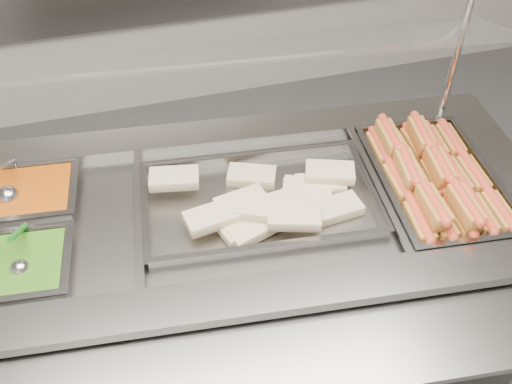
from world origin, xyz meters
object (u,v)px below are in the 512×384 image
object	(u,v)px
steam_counter	(242,291)
pan_wraps	(259,203)
pan_hotdogs	(434,186)
ladle	(8,195)
sneeze_guard	(226,54)
serving_spoon	(20,262)

from	to	relation	value
steam_counter	pan_wraps	xyz separation A→B (m)	(0.06, -0.01, 0.45)
pan_hotdogs	ladle	xyz separation A→B (m)	(-1.36, 0.29, 0.05)
sneeze_guard	pan_wraps	xyz separation A→B (m)	(0.04, -0.24, -0.41)
steam_counter	pan_hotdogs	bearing A→B (deg)	-6.34
ladle	serving_spoon	bearing A→B (deg)	-82.33
pan_hotdogs	sneeze_guard	bearing A→B (deg)	154.38
pan_wraps	serving_spoon	bearing A→B (deg)	-173.82
serving_spoon	steam_counter	bearing A→B (deg)	7.36
sneeze_guard	serving_spoon	bearing A→B (deg)	-155.41
ladle	serving_spoon	xyz separation A→B (m)	(0.04, -0.30, 0.00)
sneeze_guard	serving_spoon	distance (m)	0.85
steam_counter	pan_wraps	bearing A→B (deg)	-6.34
steam_counter	serving_spoon	bearing A→B (deg)	-172.64
ladle	steam_counter	bearing A→B (deg)	-17.13
sneeze_guard	ladle	bearing A→B (deg)	-179.02
steam_counter	pan_hotdogs	xyz separation A→B (m)	(0.66, -0.07, 0.43)
pan_hotdogs	serving_spoon	size ratio (longest dim) A/B	3.25
pan_hotdogs	serving_spoon	world-z (taller)	serving_spoon
sneeze_guard	pan_hotdogs	xyz separation A→B (m)	(0.63, -0.30, -0.43)
sneeze_guard	pan_wraps	size ratio (longest dim) A/B	2.32
pan_hotdogs	serving_spoon	distance (m)	1.32
steam_counter	ladle	xyz separation A→B (m)	(-0.70, 0.22, 0.48)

